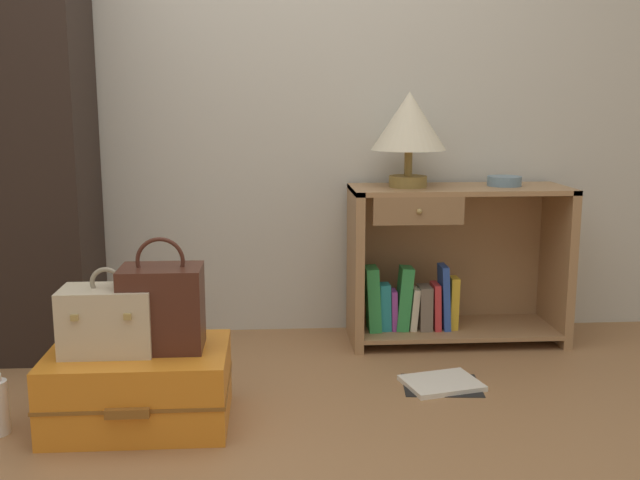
{
  "coord_description": "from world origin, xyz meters",
  "views": [
    {
      "loc": [
        0.08,
        -2.04,
        1.1
      ],
      "look_at": [
        0.28,
        0.87,
        0.55
      ],
      "focal_mm": 41.64,
      "sensor_mm": 36.0,
      "label": 1
    }
  ],
  "objects_px": {
    "bowl": "(504,181)",
    "train_case": "(108,320)",
    "table_lamp": "(409,124)",
    "open_book_on_floor": "(442,384)",
    "bookshelf": "(447,266)",
    "suitcase_large": "(139,386)",
    "handbag": "(162,307)"
  },
  "relations": [
    {
      "from": "bowl",
      "to": "train_case",
      "type": "xyz_separation_m",
      "value": [
        -1.61,
        -0.86,
        -0.36
      ]
    },
    {
      "from": "table_lamp",
      "to": "open_book_on_floor",
      "type": "relative_size",
      "value": 1.28
    },
    {
      "from": "bookshelf",
      "to": "train_case",
      "type": "height_order",
      "value": "bookshelf"
    },
    {
      "from": "open_book_on_floor",
      "to": "bowl",
      "type": "bearing_deg",
      "value": 55.35
    },
    {
      "from": "bowl",
      "to": "table_lamp",
      "type": "bearing_deg",
      "value": -178.17
    },
    {
      "from": "suitcase_large",
      "to": "train_case",
      "type": "xyz_separation_m",
      "value": [
        -0.09,
        -0.02,
        0.25
      ]
    },
    {
      "from": "bookshelf",
      "to": "table_lamp",
      "type": "relative_size",
      "value": 2.33
    },
    {
      "from": "open_book_on_floor",
      "to": "train_case",
      "type": "bearing_deg",
      "value": -167.2
    },
    {
      "from": "table_lamp",
      "to": "suitcase_large",
      "type": "bearing_deg",
      "value": -142.48
    },
    {
      "from": "train_case",
      "to": "open_book_on_floor",
      "type": "xyz_separation_m",
      "value": [
        1.21,
        0.28,
        -0.37
      ]
    },
    {
      "from": "table_lamp",
      "to": "bowl",
      "type": "distance_m",
      "value": 0.51
    },
    {
      "from": "bookshelf",
      "to": "handbag",
      "type": "relative_size",
      "value": 2.52
    },
    {
      "from": "train_case",
      "to": "handbag",
      "type": "relative_size",
      "value": 0.79
    },
    {
      "from": "bookshelf",
      "to": "table_lamp",
      "type": "bearing_deg",
      "value": -177.09
    },
    {
      "from": "bookshelf",
      "to": "bowl",
      "type": "height_order",
      "value": "bowl"
    },
    {
      "from": "bowl",
      "to": "train_case",
      "type": "bearing_deg",
      "value": -152.04
    },
    {
      "from": "bookshelf",
      "to": "train_case",
      "type": "distance_m",
      "value": 1.6
    },
    {
      "from": "suitcase_large",
      "to": "handbag",
      "type": "height_order",
      "value": "handbag"
    },
    {
      "from": "bookshelf",
      "to": "open_book_on_floor",
      "type": "distance_m",
      "value": 0.69
    },
    {
      "from": "handbag",
      "to": "bookshelf",
      "type": "bearing_deg",
      "value": 34.89
    },
    {
      "from": "suitcase_large",
      "to": "bookshelf",
      "type": "bearing_deg",
      "value": 33.38
    },
    {
      "from": "suitcase_large",
      "to": "table_lamp",
      "type": "bearing_deg",
      "value": 37.52
    },
    {
      "from": "bowl",
      "to": "train_case",
      "type": "distance_m",
      "value": 1.86
    },
    {
      "from": "train_case",
      "to": "handbag",
      "type": "height_order",
      "value": "handbag"
    },
    {
      "from": "bookshelf",
      "to": "table_lamp",
      "type": "height_order",
      "value": "table_lamp"
    },
    {
      "from": "table_lamp",
      "to": "open_book_on_floor",
      "type": "height_order",
      "value": "table_lamp"
    },
    {
      "from": "bookshelf",
      "to": "open_book_on_floor",
      "type": "relative_size",
      "value": 2.98
    },
    {
      "from": "bookshelf",
      "to": "train_case",
      "type": "xyz_separation_m",
      "value": [
        -1.36,
        -0.85,
        0.03
      ]
    },
    {
      "from": "bookshelf",
      "to": "suitcase_large",
      "type": "xyz_separation_m",
      "value": [
        -1.27,
        -0.84,
        -0.22
      ]
    },
    {
      "from": "suitcase_large",
      "to": "open_book_on_floor",
      "type": "relative_size",
      "value": 1.87
    },
    {
      "from": "bookshelf",
      "to": "suitcase_large",
      "type": "height_order",
      "value": "bookshelf"
    },
    {
      "from": "handbag",
      "to": "suitcase_large",
      "type": "bearing_deg",
      "value": -172.54
    }
  ]
}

